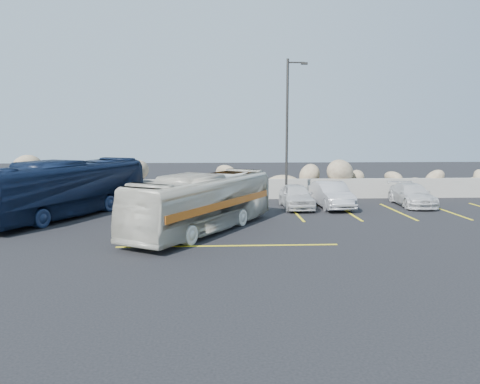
{
  "coord_description": "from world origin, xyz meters",
  "views": [
    {
      "loc": [
        -1.38,
        -16.28,
        4.12
      ],
      "look_at": [
        -0.36,
        4.0,
        1.47
      ],
      "focal_mm": 35.0,
      "sensor_mm": 36.0,
      "label": 1
    }
  ],
  "objects_px": {
    "vintage_bus": "(203,202)",
    "tour_coach": "(66,188)",
    "car_b": "(331,195)",
    "lamppost": "(288,128)",
    "car_a": "(296,196)",
    "car_c": "(412,195)"
  },
  "relations": [
    {
      "from": "vintage_bus",
      "to": "tour_coach",
      "type": "distance_m",
      "value": 7.69
    },
    {
      "from": "tour_coach",
      "to": "car_b",
      "type": "bearing_deg",
      "value": 33.6
    },
    {
      "from": "vintage_bus",
      "to": "car_b",
      "type": "bearing_deg",
      "value": 71.26
    },
    {
      "from": "lamppost",
      "to": "car_b",
      "type": "xyz_separation_m",
      "value": [
        2.24,
        -1.05,
        -3.6
      ]
    },
    {
      "from": "lamppost",
      "to": "car_a",
      "type": "bearing_deg",
      "value": -74.05
    },
    {
      "from": "car_a",
      "to": "car_b",
      "type": "xyz_separation_m",
      "value": [
        1.91,
        0.09,
        0.04
      ]
    },
    {
      "from": "car_a",
      "to": "car_c",
      "type": "bearing_deg",
      "value": 3.81
    },
    {
      "from": "car_b",
      "to": "car_c",
      "type": "height_order",
      "value": "car_b"
    },
    {
      "from": "car_b",
      "to": "car_a",
      "type": "bearing_deg",
      "value": 179.03
    },
    {
      "from": "vintage_bus",
      "to": "car_a",
      "type": "xyz_separation_m",
      "value": [
        4.82,
        5.57,
        -0.54
      ]
    },
    {
      "from": "lamppost",
      "to": "vintage_bus",
      "type": "bearing_deg",
      "value": -123.8
    },
    {
      "from": "vintage_bus",
      "to": "tour_coach",
      "type": "relative_size",
      "value": 0.88
    },
    {
      "from": "car_a",
      "to": "vintage_bus",
      "type": "bearing_deg",
      "value": -131.57
    },
    {
      "from": "tour_coach",
      "to": "car_c",
      "type": "bearing_deg",
      "value": 32.83
    },
    {
      "from": "lamppost",
      "to": "car_a",
      "type": "height_order",
      "value": "lamppost"
    },
    {
      "from": "car_b",
      "to": "lamppost",
      "type": "bearing_deg",
      "value": 151.08
    },
    {
      "from": "vintage_bus",
      "to": "tour_coach",
      "type": "bearing_deg",
      "value": -177.66
    },
    {
      "from": "car_a",
      "to": "car_c",
      "type": "xyz_separation_m",
      "value": [
        6.55,
        0.51,
        -0.05
      ]
    },
    {
      "from": "tour_coach",
      "to": "car_a",
      "type": "relative_size",
      "value": 2.55
    },
    {
      "from": "lamppost",
      "to": "car_c",
      "type": "relative_size",
      "value": 1.92
    },
    {
      "from": "vintage_bus",
      "to": "car_b",
      "type": "distance_m",
      "value": 8.81
    },
    {
      "from": "lamppost",
      "to": "tour_coach",
      "type": "xyz_separation_m",
      "value": [
        -11.23,
        -3.0,
        -2.93
      ]
    }
  ]
}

